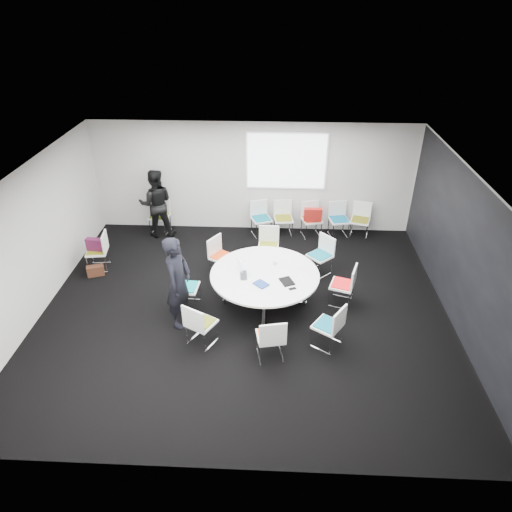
{
  "coord_description": "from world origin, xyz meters",
  "views": [
    {
      "loc": [
        0.55,
        -7.23,
        5.65
      ],
      "look_at": [
        0.2,
        0.4,
        1.0
      ],
      "focal_mm": 32.0,
      "sensor_mm": 36.0,
      "label": 1
    }
  ],
  "objects_px": {
    "chair_back_d": "(338,226)",
    "chair_spare_left": "(99,258)",
    "chair_ring_f": "(201,330)",
    "maroon_bag": "(96,244)",
    "chair_ring_h": "(327,333)",
    "brown_bag": "(96,271)",
    "chair_back_b": "(283,225)",
    "person_main": "(178,282)",
    "person_back": "(156,203)",
    "chair_ring_b": "(320,262)",
    "chair_back_c": "(311,226)",
    "chair_person_back": "(160,222)",
    "chair_ring_a": "(342,292)",
    "chair_ring_e": "(187,294)",
    "chair_back_e": "(359,226)",
    "conference_table": "(265,282)",
    "chair_ring_d": "(222,263)",
    "laptop": "(246,275)",
    "chair_back_a": "(261,225)",
    "cup": "(275,263)",
    "chair_ring_g": "(271,345)"
  },
  "relations": [
    {
      "from": "chair_back_d",
      "to": "cup",
      "type": "xyz_separation_m",
      "value": [
        -1.6,
        -2.64,
        0.5
      ]
    },
    {
      "from": "person_main",
      "to": "chair_back_d",
      "type": "bearing_deg",
      "value": -30.76
    },
    {
      "from": "person_main",
      "to": "person_back",
      "type": "relative_size",
      "value": 1.05
    },
    {
      "from": "chair_ring_b",
      "to": "maroon_bag",
      "type": "bearing_deg",
      "value": 48.13
    },
    {
      "from": "chair_ring_h",
      "to": "brown_bag",
      "type": "height_order",
      "value": "chair_ring_h"
    },
    {
      "from": "chair_back_b",
      "to": "chair_person_back",
      "type": "bearing_deg",
      "value": -7.35
    },
    {
      "from": "chair_back_a",
      "to": "maroon_bag",
      "type": "distance_m",
      "value": 4.04
    },
    {
      "from": "chair_back_a",
      "to": "person_main",
      "type": "bearing_deg",
      "value": 47.67
    },
    {
      "from": "chair_spare_left",
      "to": "chair_ring_h",
      "type": "bearing_deg",
      "value": -123.73
    },
    {
      "from": "chair_back_b",
      "to": "chair_back_c",
      "type": "height_order",
      "value": "same"
    },
    {
      "from": "chair_ring_b",
      "to": "laptop",
      "type": "distance_m",
      "value": 2.07
    },
    {
      "from": "chair_ring_f",
      "to": "maroon_bag",
      "type": "height_order",
      "value": "chair_ring_f"
    },
    {
      "from": "chair_ring_a",
      "to": "maroon_bag",
      "type": "distance_m",
      "value": 5.46
    },
    {
      "from": "chair_ring_h",
      "to": "brown_bag",
      "type": "distance_m",
      "value": 5.34
    },
    {
      "from": "chair_person_back",
      "to": "brown_bag",
      "type": "relative_size",
      "value": 2.44
    },
    {
      "from": "chair_back_c",
      "to": "chair_ring_h",
      "type": "bearing_deg",
      "value": 76.56
    },
    {
      "from": "chair_back_e",
      "to": "chair_spare_left",
      "type": "distance_m",
      "value": 6.36
    },
    {
      "from": "person_back",
      "to": "brown_bag",
      "type": "relative_size",
      "value": 4.87
    },
    {
      "from": "chair_ring_e",
      "to": "chair_back_d",
      "type": "bearing_deg",
      "value": 137.28
    },
    {
      "from": "chair_back_b",
      "to": "person_main",
      "type": "distance_m",
      "value": 4.16
    },
    {
      "from": "chair_back_a",
      "to": "cup",
      "type": "xyz_separation_m",
      "value": [
        0.37,
        -2.6,
        0.5
      ]
    },
    {
      "from": "chair_ring_h",
      "to": "cup",
      "type": "distance_m",
      "value": 1.86
    },
    {
      "from": "chair_ring_b",
      "to": "chair_back_e",
      "type": "height_order",
      "value": "same"
    },
    {
      "from": "conference_table",
      "to": "chair_ring_f",
      "type": "relative_size",
      "value": 2.43
    },
    {
      "from": "chair_back_e",
      "to": "person_main",
      "type": "relative_size",
      "value": 0.48
    },
    {
      "from": "chair_back_b",
      "to": "chair_ring_h",
      "type": "bearing_deg",
      "value": 93.09
    },
    {
      "from": "conference_table",
      "to": "chair_ring_f",
      "type": "distance_m",
      "value": 1.65
    },
    {
      "from": "chair_ring_b",
      "to": "chair_back_b",
      "type": "xyz_separation_m",
      "value": [
        -0.8,
        1.77,
        0.0
      ]
    },
    {
      "from": "chair_back_c",
      "to": "chair_ring_a",
      "type": "bearing_deg",
      "value": 84.87
    },
    {
      "from": "chair_ring_b",
      "to": "chair_person_back",
      "type": "height_order",
      "value": "same"
    },
    {
      "from": "chair_ring_d",
      "to": "chair_back_b",
      "type": "height_order",
      "value": "same"
    },
    {
      "from": "chair_back_d",
      "to": "laptop",
      "type": "height_order",
      "value": "chair_back_d"
    },
    {
      "from": "chair_back_d",
      "to": "maroon_bag",
      "type": "height_order",
      "value": "chair_back_d"
    },
    {
      "from": "chair_spare_left",
      "to": "cup",
      "type": "distance_m",
      "value": 4.08
    },
    {
      "from": "conference_table",
      "to": "chair_back_d",
      "type": "distance_m",
      "value": 3.48
    },
    {
      "from": "brown_bag",
      "to": "chair_ring_e",
      "type": "bearing_deg",
      "value": -24.15
    },
    {
      "from": "conference_table",
      "to": "laptop",
      "type": "distance_m",
      "value": 0.43
    },
    {
      "from": "chair_back_a",
      "to": "chair_back_d",
      "type": "distance_m",
      "value": 1.97
    },
    {
      "from": "chair_back_d",
      "to": "chair_spare_left",
      "type": "xyz_separation_m",
      "value": [
        -5.56,
        -1.81,
        0.0
      ]
    },
    {
      "from": "laptop",
      "to": "chair_back_a",
      "type": "bearing_deg",
      "value": -9.33
    },
    {
      "from": "person_main",
      "to": "maroon_bag",
      "type": "distance_m",
      "value": 2.88
    },
    {
      "from": "chair_ring_e",
      "to": "maroon_bag",
      "type": "relative_size",
      "value": 2.2
    },
    {
      "from": "chair_ring_a",
      "to": "chair_ring_h",
      "type": "relative_size",
      "value": 1.0
    },
    {
      "from": "chair_back_e",
      "to": "cup",
      "type": "bearing_deg",
      "value": 67.02
    },
    {
      "from": "person_main",
      "to": "chair_ring_a",
      "type": "bearing_deg",
      "value": -64.58
    },
    {
      "from": "chair_ring_d",
      "to": "laptop",
      "type": "height_order",
      "value": "chair_ring_d"
    },
    {
      "from": "chair_back_e",
      "to": "chair_spare_left",
      "type": "xyz_separation_m",
      "value": [
        -6.1,
        -1.81,
        0.0
      ]
    },
    {
      "from": "chair_ring_a",
      "to": "brown_bag",
      "type": "distance_m",
      "value": 5.39
    },
    {
      "from": "brown_bag",
      "to": "chair_back_d",
      "type": "bearing_deg",
      "value": 20.77
    },
    {
      "from": "chair_ring_f",
      "to": "chair_ring_g",
      "type": "distance_m",
      "value": 1.28
    }
  ]
}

